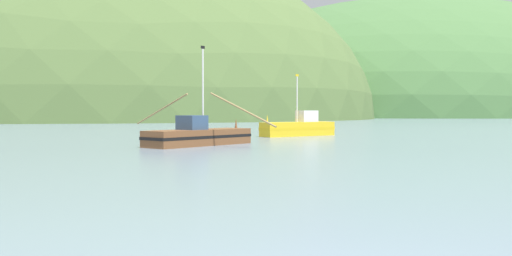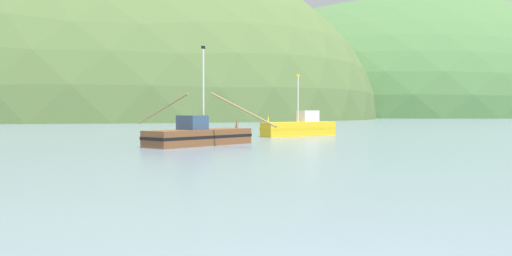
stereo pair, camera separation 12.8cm
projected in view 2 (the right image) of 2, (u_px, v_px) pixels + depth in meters
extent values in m
ellipsoid|color=#47703D|center=(410.00, 116.00, 247.00)|extent=(219.54, 175.63, 104.47)
ellipsoid|color=#516B38|center=(77.00, 118.00, 167.51)|extent=(185.67, 148.54, 107.27)
ellipsoid|color=#386633|center=(4.00, 117.00, 189.54)|extent=(162.94, 130.35, 90.24)
cube|color=gold|center=(299.00, 129.00, 49.71)|extent=(7.36, 5.74, 1.31)
cube|color=gold|center=(299.00, 128.00, 49.70)|extent=(7.43, 5.79, 0.23)
cone|color=gold|center=(268.00, 119.00, 47.62)|extent=(0.28, 0.28, 0.70)
cube|color=silver|center=(308.00, 116.00, 50.29)|extent=(2.20, 2.06, 1.07)
cylinder|color=silver|center=(298.00, 99.00, 49.55)|extent=(0.12, 0.12, 4.22)
cube|color=gold|center=(298.00, 75.00, 49.48)|extent=(0.31, 0.23, 0.20)
cube|color=brown|center=(199.00, 137.00, 36.34)|extent=(7.11, 7.72, 1.08)
cube|color=black|center=(199.00, 137.00, 36.34)|extent=(7.18, 7.80, 0.19)
cone|color=brown|center=(237.00, 123.00, 39.22)|extent=(0.28, 0.28, 0.70)
cube|color=#334C6B|center=(192.00, 123.00, 35.81)|extent=(2.21, 2.20, 0.96)
cylinder|color=silver|center=(203.00, 89.00, 36.53)|extent=(0.12, 0.12, 5.49)
cube|color=black|center=(203.00, 47.00, 36.44)|extent=(0.26, 0.29, 0.20)
cylinder|color=#997F4C|center=(162.00, 109.00, 38.76)|extent=(4.24, 3.69, 2.25)
cylinder|color=#997F4C|center=(242.00, 109.00, 33.81)|extent=(4.24, 3.69, 2.25)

